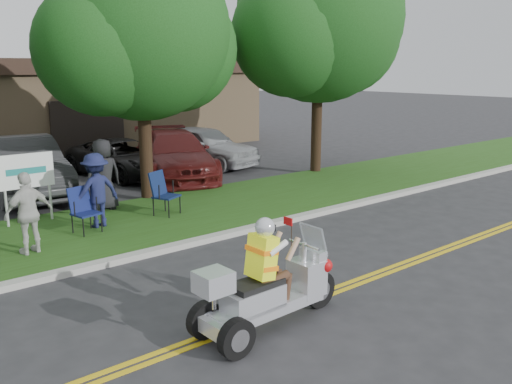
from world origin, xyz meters
TOP-DOWN VIEW (x-y plane):
  - ground at (0.00, 0.00)m, footprint 120.00×120.00m
  - centerline_near at (0.00, -0.58)m, footprint 60.00×0.10m
  - centerline_far at (0.00, -0.42)m, footprint 60.00×0.10m
  - curb at (0.00, 3.05)m, footprint 60.00×0.25m
  - grass_verge at (0.00, 5.20)m, footprint 60.00×4.00m
  - commercial_building at (2.00, 18.98)m, footprint 18.00×8.20m
  - tree_mid at (0.55, 7.23)m, footprint 5.88×4.80m
  - tree_right at (7.06, 7.03)m, footprint 6.86×5.60m
  - business_sign at (-2.90, 6.60)m, footprint 1.25×0.06m
  - trike_scooter at (-1.87, -0.81)m, footprint 2.56×0.86m
  - lawn_chair_a at (-2.19, 5.11)m, footprint 0.63×0.65m
  - lawn_chair_b at (-0.09, 5.31)m, footprint 0.76×0.77m
  - spectator_adult_right at (-3.54, 4.40)m, footprint 1.01×0.56m
  - spectator_chair_a at (-1.78, 5.31)m, footprint 1.17×0.76m
  - spectator_chair_b at (-1.02, 6.62)m, footprint 0.93×0.64m
  - parked_car_left at (-2.00, 9.99)m, footprint 2.29×5.32m
  - parked_car_mid at (1.50, 10.84)m, footprint 2.83×4.85m
  - parked_car_right at (2.75, 9.51)m, footprint 3.85×5.83m
  - parked_car_far_right at (4.79, 10.79)m, footprint 2.98×4.83m

SIDE VIEW (x-z plane):
  - ground at x=0.00m, z-range 0.00..0.00m
  - centerline_near at x=0.00m, z-range 0.00..0.01m
  - centerline_far at x=0.00m, z-range 0.00..0.01m
  - grass_verge at x=0.00m, z-range 0.01..0.11m
  - curb at x=0.00m, z-range 0.00..0.12m
  - trike_scooter at x=-1.87m, z-range -0.25..1.43m
  - parked_car_mid at x=1.50m, z-range 0.00..1.27m
  - lawn_chair_a at x=-2.19m, z-range 0.17..1.18m
  - lawn_chair_b at x=-0.09m, z-range 0.17..1.25m
  - parked_car_far_right at x=4.79m, z-range 0.00..1.54m
  - parked_car_right at x=2.75m, z-range 0.00..1.57m
  - parked_car_left at x=-2.00m, z-range 0.00..1.70m
  - spectator_adult_right at x=-3.54m, z-range 0.10..1.73m
  - spectator_chair_a at x=-1.78m, z-range 0.10..1.81m
  - spectator_chair_b at x=-1.02m, z-range 0.10..1.94m
  - business_sign at x=-2.90m, z-range 0.38..2.13m
  - commercial_building at x=2.00m, z-range 0.01..4.01m
  - tree_mid at x=0.55m, z-range 0.91..7.96m
  - tree_right at x=7.06m, z-range 0.99..9.06m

